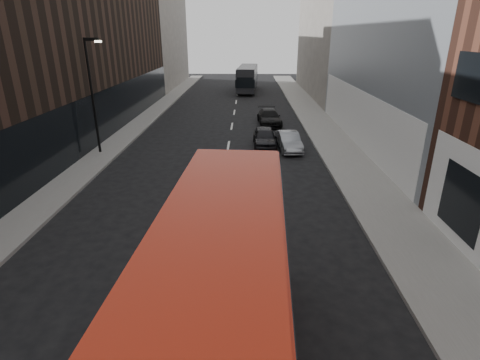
# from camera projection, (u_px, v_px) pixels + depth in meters

# --- Properties ---
(sidewalk_right) EXTENTS (3.00, 80.00, 0.15)m
(sidewalk_right) POSITION_uv_depth(u_px,v_px,m) (322.00, 129.00, 30.71)
(sidewalk_right) COLOR slate
(sidewalk_right) RESTS_ON ground
(sidewalk_left) EXTENTS (2.00, 80.00, 0.15)m
(sidewalk_left) POSITION_uv_depth(u_px,v_px,m) (135.00, 128.00, 31.01)
(sidewalk_left) COLOR slate
(sidewalk_left) RESTS_ON ground
(building_victorian) EXTENTS (6.50, 24.00, 21.00)m
(building_victorian) POSITION_uv_depth(u_px,v_px,m) (332.00, 13.00, 44.80)
(building_victorian) COLOR slate
(building_victorian) RESTS_ON ground
(building_left_mid) EXTENTS (5.00, 24.00, 14.00)m
(building_left_mid) POSITION_uv_depth(u_px,v_px,m) (104.00, 38.00, 33.20)
(building_left_mid) COLOR black
(building_left_mid) RESTS_ON ground
(building_left_far) EXTENTS (5.00, 20.00, 13.00)m
(building_left_far) POSITION_uv_depth(u_px,v_px,m) (159.00, 40.00, 53.85)
(building_left_far) COLOR slate
(building_left_far) RESTS_ON ground
(street_lamp) EXTENTS (1.06, 0.22, 7.00)m
(street_lamp) POSITION_uv_depth(u_px,v_px,m) (93.00, 89.00, 23.00)
(street_lamp) COLOR black
(street_lamp) RESTS_ON sidewalk_left
(red_bus) EXTENTS (3.04, 10.71, 4.28)m
(red_bus) POSITION_uv_depth(u_px,v_px,m) (216.00, 333.00, 6.70)
(red_bus) COLOR #971B09
(red_bus) RESTS_ON ground
(grey_bus) EXTENTS (3.00, 10.25, 3.28)m
(grey_bus) POSITION_uv_depth(u_px,v_px,m) (248.00, 78.00, 50.26)
(grey_bus) COLOR black
(grey_bus) RESTS_ON ground
(car_a) EXTENTS (1.60, 3.86, 1.31)m
(car_a) POSITION_uv_depth(u_px,v_px,m) (265.00, 137.00, 25.95)
(car_a) COLOR black
(car_a) RESTS_ON ground
(car_b) EXTENTS (1.66, 3.82, 1.22)m
(car_b) POSITION_uv_depth(u_px,v_px,m) (289.00, 141.00, 25.14)
(car_b) COLOR gray
(car_b) RESTS_ON ground
(car_c) EXTENTS (2.15, 4.56, 1.29)m
(car_c) POSITION_uv_depth(u_px,v_px,m) (269.00, 117.00, 32.13)
(car_c) COLOR black
(car_c) RESTS_ON ground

